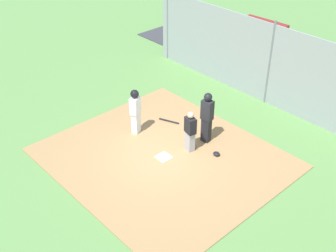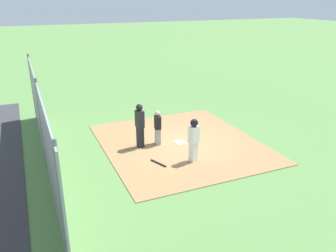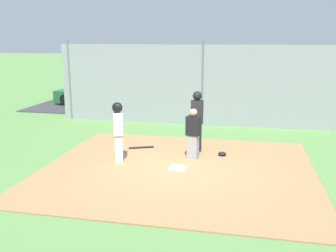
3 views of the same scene
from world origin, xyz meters
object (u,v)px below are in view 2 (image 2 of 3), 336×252
(baseball_bat, at_px, (158,163))
(catcher_mask, at_px, (142,137))
(home_plate, at_px, (180,142))
(catcher, at_px, (158,127))
(umpire, at_px, (140,124))
(runner, at_px, (194,137))

(baseball_bat, distance_m, catcher_mask, 2.58)
(baseball_bat, bearing_deg, home_plate, 110.25)
(catcher, xyz_separation_m, umpire, (0.00, -0.78, 0.24))
(catcher, height_order, runner, runner)
(home_plate, distance_m, runner, 2.02)
(home_plate, xyz_separation_m, catcher_mask, (-1.10, -1.35, 0.05))
(catcher, bearing_deg, catcher_mask, 131.11)
(home_plate, xyz_separation_m, baseball_bat, (1.47, -1.60, 0.02))
(umpire, bearing_deg, catcher, -7.76)
(home_plate, height_order, catcher_mask, catcher_mask)
(baseball_bat, bearing_deg, umpire, 161.14)
(runner, height_order, baseball_bat, runner)
(baseball_bat, relative_size, catcher_mask, 3.32)
(runner, xyz_separation_m, baseball_bat, (-0.29, -1.32, -0.94))
(catcher, xyz_separation_m, runner, (2.04, 0.64, 0.22))
(umpire, height_order, runner, umpire)
(runner, distance_m, catcher_mask, 3.19)
(home_plate, bearing_deg, catcher_mask, -129.16)
(catcher, height_order, catcher_mask, catcher)
(catcher, bearing_deg, baseball_bat, -97.75)
(catcher_mask, bearing_deg, umpire, -23.25)
(home_plate, height_order, runner, runner)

